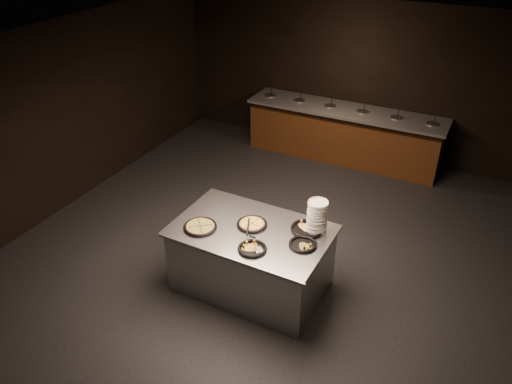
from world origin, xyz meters
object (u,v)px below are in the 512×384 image
plate_stack (317,217)px  pan_veggie_whole (200,227)px  pan_cheese_whole (252,224)px  serving_counter (252,260)px

plate_stack → pan_veggie_whole: bearing=-155.5°
plate_stack → pan_veggie_whole: size_ratio=1.00×
pan_cheese_whole → pan_veggie_whole: bearing=-148.2°
pan_veggie_whole → pan_cheese_whole: 0.64m
plate_stack → pan_veggie_whole: 1.43m
plate_stack → pan_cheese_whole: plate_stack is taller
serving_counter → pan_cheese_whole: pan_cheese_whole is taller
pan_veggie_whole → pan_cheese_whole: same height
pan_veggie_whole → plate_stack: bearing=24.5°
plate_stack → pan_veggie_whole: plate_stack is taller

